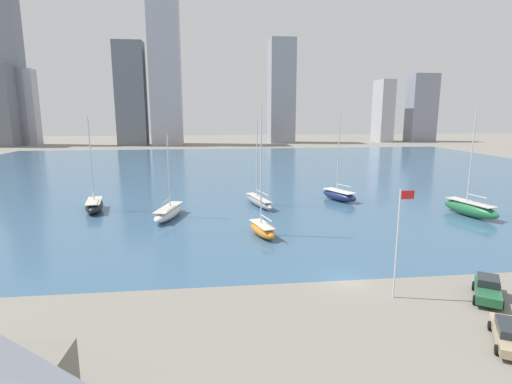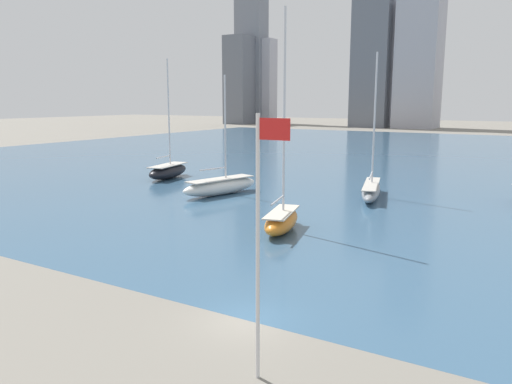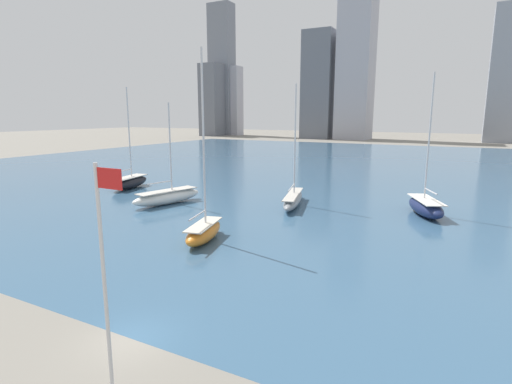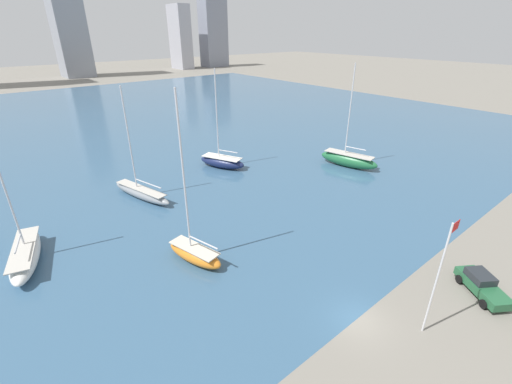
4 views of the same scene
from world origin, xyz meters
name	(u,v)px [view 4 (image 4 of 4)]	position (x,y,z in m)	size (l,w,h in m)	color
ground_plane	(357,319)	(0.00, 0.00, 0.00)	(500.00, 500.00, 0.00)	gray
harbor_water	(89,131)	(0.00, 70.00, 0.00)	(180.00, 140.00, 0.00)	#385B7A
flag_pole	(438,275)	(2.92, -3.77, 5.12)	(1.24, 0.14, 9.30)	silver
sailboat_white	(25,254)	(-18.41, 24.55, 0.94)	(4.74, 9.91, 12.31)	white
sailboat_orange	(195,252)	(-5.85, 14.47, 0.99)	(3.53, 6.81, 16.27)	orange
sailboat_green	(348,159)	(26.44, 20.62, 1.18)	(4.53, 9.90, 15.92)	#236B3D
sailboat_navy	(222,161)	(10.37, 33.40, 1.01)	(5.62, 8.29, 15.27)	#19234C
sailboat_gray	(141,192)	(-4.27, 30.90, 0.87)	(4.41, 10.75, 14.42)	gray
parked_pickup_green	(482,285)	(10.53, -4.90, 0.88)	(4.26, 5.11, 1.75)	#235B38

